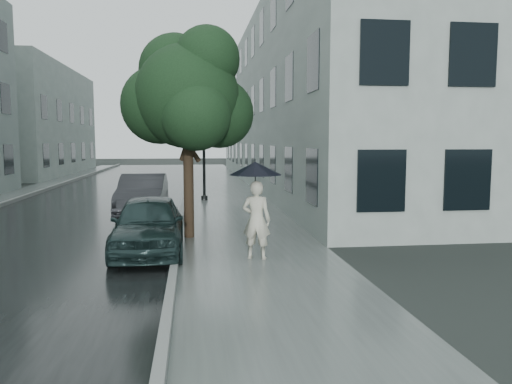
{
  "coord_description": "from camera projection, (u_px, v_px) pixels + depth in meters",
  "views": [
    {
      "loc": [
        -1.19,
        -9.95,
        2.58
      ],
      "look_at": [
        0.35,
        2.15,
        1.3
      ],
      "focal_mm": 35.0,
      "sensor_mm": 36.0,
      "label": 1
    }
  ],
  "objects": [
    {
      "name": "ground",
      "position": [
        252.0,
        266.0,
        10.24
      ],
      "size": [
        120.0,
        120.0,
        0.0
      ],
      "primitive_type": "plane",
      "color": "black",
      "rests_on": "ground"
    },
    {
      "name": "sidewalk",
      "position": [
        226.0,
        198.0,
        22.1
      ],
      "size": [
        3.5,
        60.0,
        0.01
      ],
      "primitive_type": "cube",
      "color": "slate",
      "rests_on": "ground"
    },
    {
      "name": "kerb_near",
      "position": [
        184.0,
        197.0,
        21.87
      ],
      "size": [
        0.15,
        60.0,
        0.15
      ],
      "primitive_type": "cube",
      "color": "slate",
      "rests_on": "ground"
    },
    {
      "name": "asphalt_road",
      "position": [
        102.0,
        200.0,
        21.43
      ],
      "size": [
        6.85,
        60.0,
        0.0
      ],
      "primitive_type": "cube",
      "color": "black",
      "rests_on": "ground"
    },
    {
      "name": "kerb_far",
      "position": [
        16.0,
        199.0,
        20.99
      ],
      "size": [
        0.15,
        60.0,
        0.15
      ],
      "primitive_type": "cube",
      "color": "slate",
      "rests_on": "ground"
    },
    {
      "name": "building_near",
      "position": [
        304.0,
        107.0,
        29.69
      ],
      "size": [
        7.02,
        36.0,
        9.0
      ],
      "color": "#94A19B",
      "rests_on": "ground"
    },
    {
      "name": "building_far_b",
      "position": [
        24.0,
        121.0,
        37.68
      ],
      "size": [
        7.02,
        18.0,
        8.0
      ],
      "color": "#94A19B",
      "rests_on": "ground"
    },
    {
      "name": "pedestrian",
      "position": [
        256.0,
        220.0,
        10.75
      ],
      "size": [
        0.72,
        0.59,
        1.7
      ],
      "primitive_type": "imported",
      "rotation": [
        0.0,
        0.0,
        2.8
      ],
      "color": "#B9B9A3",
      "rests_on": "sidewalk"
    },
    {
      "name": "umbrella",
      "position": [
        255.0,
        168.0,
        10.62
      ],
      "size": [
        1.54,
        1.54,
        1.23
      ],
      "rotation": [
        0.0,
        0.0,
        0.43
      ],
      "color": "black",
      "rests_on": "ground"
    },
    {
      "name": "street_tree",
      "position": [
        187.0,
        95.0,
        12.97
      ],
      "size": [
        3.53,
        3.2,
        5.46
      ],
      "color": "#332619",
      "rests_on": "ground"
    },
    {
      "name": "lamp_post",
      "position": [
        200.0,
        131.0,
        21.01
      ],
      "size": [
        0.84,
        0.36,
        5.15
      ],
      "rotation": [
        0.0,
        0.0,
        -0.11
      ],
      "color": "black",
      "rests_on": "ground"
    },
    {
      "name": "car_near",
      "position": [
        149.0,
        224.0,
        11.38
      ],
      "size": [
        1.62,
        3.89,
        1.32
      ],
      "primitive_type": "imported",
      "rotation": [
        0.0,
        0.0,
        0.02
      ],
      "color": "#192A2A",
      "rests_on": "ground"
    },
    {
      "name": "car_far",
      "position": [
        143.0,
        194.0,
        17.19
      ],
      "size": [
        1.52,
        4.26,
        1.4
      ],
      "primitive_type": "imported",
      "rotation": [
        0.0,
        0.0,
        -0.01
      ],
      "color": "#232528",
      "rests_on": "ground"
    }
  ]
}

